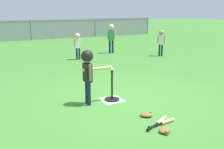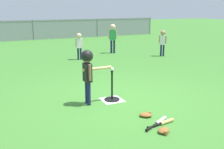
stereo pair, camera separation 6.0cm
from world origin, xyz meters
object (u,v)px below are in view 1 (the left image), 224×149
at_px(fielder_near_left, 111,35).
at_px(spare_bat_silver, 160,121).
at_px(spare_bat_wood, 165,122).
at_px(fielder_deep_center, 78,43).
at_px(fielder_deep_left, 161,39).
at_px(glove_by_plate, 146,115).
at_px(batter_child, 88,66).
at_px(batting_tee, 112,96).
at_px(baseball_on_tee, 112,69).
at_px(glove_near_bats, 165,130).

xyz_separation_m(fielder_near_left, spare_bat_silver, (-2.26, -6.58, -0.74)).
bearing_deg(fielder_near_left, spare_bat_wood, -108.32).
bearing_deg(fielder_deep_center, spare_bat_wood, -94.72).
xyz_separation_m(fielder_deep_left, fielder_near_left, (-1.46, 1.45, 0.12)).
bearing_deg(glove_by_plate, spare_bat_wood, -73.76).
bearing_deg(fielder_deep_left, batter_child, -139.90).
relative_size(batting_tee, fielder_deep_center, 0.64).
bearing_deg(glove_by_plate, fielder_deep_center, 83.77).
xyz_separation_m(baseball_on_tee, fielder_near_left, (2.48, 5.20, 0.11)).
relative_size(batting_tee, spare_bat_wood, 1.10).
bearing_deg(fielder_deep_left, glove_by_plate, -128.22).
bearing_deg(glove_near_bats, glove_by_plate, 83.21).
bearing_deg(batting_tee, baseball_on_tee, -90.00).
relative_size(fielder_deep_left, spare_bat_wood, 1.78).
bearing_deg(baseball_on_tee, batting_tee, 90.00).
height_order(glove_by_plate, glove_near_bats, same).
bearing_deg(fielder_deep_center, baseball_on_tee, -99.85).
distance_m(baseball_on_tee, glove_near_bats, 1.79).
relative_size(spare_bat_silver, glove_near_bats, 2.17).
bearing_deg(spare_bat_wood, fielder_near_left, 71.68).
bearing_deg(glove_near_bats, batting_tee, 93.32).
height_order(baseball_on_tee, glove_near_bats, baseball_on_tee).
bearing_deg(baseball_on_tee, spare_bat_wood, -78.68).
height_order(fielder_deep_left, glove_by_plate, fielder_deep_left).
xyz_separation_m(fielder_deep_left, spare_bat_silver, (-3.72, -5.12, -0.62)).
xyz_separation_m(batting_tee, baseball_on_tee, (0.00, -0.00, 0.57)).
relative_size(batting_tee, fielder_near_left, 0.52).
xyz_separation_m(spare_bat_silver, spare_bat_wood, (0.06, -0.06, -0.00)).
height_order(batter_child, spare_bat_silver, batter_child).
height_order(fielder_deep_left, spare_bat_wood, fielder_deep_left).
xyz_separation_m(batter_child, spare_bat_silver, (0.75, -1.35, -0.75)).
xyz_separation_m(glove_by_plate, glove_near_bats, (-0.08, -0.64, 0.00)).
distance_m(fielder_deep_left, spare_bat_silver, 6.36).
distance_m(batter_child, spare_bat_wood, 1.79).
bearing_deg(spare_bat_wood, baseball_on_tee, 101.32).
bearing_deg(fielder_near_left, fielder_deep_left, -44.82).
bearing_deg(spare_bat_wood, glove_near_bats, -127.26).
relative_size(fielder_deep_left, glove_near_bats, 3.76).
height_order(fielder_deep_left, spare_bat_silver, fielder_deep_left).
distance_m(batting_tee, baseball_on_tee, 0.57).
bearing_deg(fielder_near_left, fielder_deep_center, -155.93).
height_order(batting_tee, fielder_deep_left, fielder_deep_left).
xyz_separation_m(fielder_near_left, glove_near_bats, (-2.39, -6.88, -0.74)).
xyz_separation_m(fielder_deep_left, glove_by_plate, (-3.77, -4.79, -0.62)).
height_order(batting_tee, batter_child, batter_child).
distance_m(batter_child, fielder_deep_left, 5.85).
distance_m(batting_tee, spare_bat_wood, 1.46).
relative_size(batter_child, glove_near_bats, 4.07).
height_order(fielder_near_left, spare_bat_wood, fielder_near_left).
distance_m(batter_child, fielder_near_left, 6.03).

